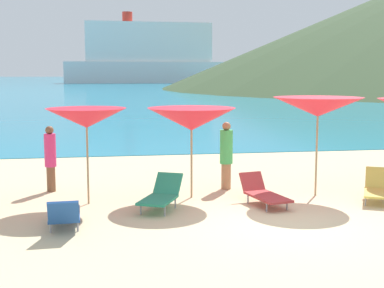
{
  "coord_description": "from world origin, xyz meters",
  "views": [
    {
      "loc": [
        -3.54,
        -10.05,
        2.97
      ],
      "look_at": [
        -1.33,
        3.24,
        1.2
      ],
      "focal_mm": 50.61,
      "sensor_mm": 36.0,
      "label": 1
    }
  ],
  "objects_px": {
    "umbrella_2": "(192,119)",
    "cruise_ship": "(149,56)",
    "umbrella_3": "(318,107)",
    "lounge_chair_5": "(377,188)",
    "lounge_chair_4": "(64,214)",
    "umbrella_1": "(87,118)",
    "lounge_chair_0": "(264,193)",
    "beachgoer_0": "(50,157)",
    "lounge_chair_2": "(161,194)",
    "beachgoer_1": "(226,154)"
  },
  "relations": [
    {
      "from": "lounge_chair_5",
      "to": "beachgoer_0",
      "type": "bearing_deg",
      "value": -169.32
    },
    {
      "from": "lounge_chair_2",
      "to": "lounge_chair_5",
      "type": "height_order",
      "value": "lounge_chair_5"
    },
    {
      "from": "umbrella_1",
      "to": "lounge_chair_4",
      "type": "height_order",
      "value": "umbrella_1"
    },
    {
      "from": "lounge_chair_4",
      "to": "cruise_ship",
      "type": "xyz_separation_m",
      "value": [
        14.91,
        154.31,
        7.69
      ]
    },
    {
      "from": "umbrella_1",
      "to": "lounge_chair_5",
      "type": "xyz_separation_m",
      "value": [
        6.63,
        -0.86,
        -1.66
      ]
    },
    {
      "from": "lounge_chair_0",
      "to": "umbrella_2",
      "type": "bearing_deg",
      "value": 133.35
    },
    {
      "from": "beachgoer_1",
      "to": "cruise_ship",
      "type": "height_order",
      "value": "cruise_ship"
    },
    {
      "from": "lounge_chair_0",
      "to": "cruise_ship",
      "type": "xyz_separation_m",
      "value": [
        10.59,
        153.12,
        7.7
      ]
    },
    {
      "from": "umbrella_2",
      "to": "lounge_chair_5",
      "type": "distance_m",
      "value": 4.61
    },
    {
      "from": "umbrella_2",
      "to": "lounge_chair_4",
      "type": "bearing_deg",
      "value": -142.25
    },
    {
      "from": "beachgoer_1",
      "to": "lounge_chair_2",
      "type": "bearing_deg",
      "value": -40.78
    },
    {
      "from": "lounge_chair_4",
      "to": "beachgoer_0",
      "type": "xyz_separation_m",
      "value": [
        -0.55,
        3.44,
        0.6
      ]
    },
    {
      "from": "umbrella_1",
      "to": "cruise_ship",
      "type": "height_order",
      "value": "cruise_ship"
    },
    {
      "from": "umbrella_2",
      "to": "beachgoer_0",
      "type": "distance_m",
      "value": 3.74
    },
    {
      "from": "umbrella_1",
      "to": "beachgoer_1",
      "type": "relative_size",
      "value": 1.26
    },
    {
      "from": "umbrella_2",
      "to": "cruise_ship",
      "type": "distance_m",
      "value": 152.71
    },
    {
      "from": "umbrella_1",
      "to": "beachgoer_0",
      "type": "height_order",
      "value": "umbrella_1"
    },
    {
      "from": "beachgoer_0",
      "to": "beachgoer_1",
      "type": "height_order",
      "value": "beachgoer_1"
    },
    {
      "from": "umbrella_3",
      "to": "beachgoer_0",
      "type": "xyz_separation_m",
      "value": [
        -6.4,
        1.54,
        -1.27
      ]
    },
    {
      "from": "umbrella_2",
      "to": "lounge_chair_0",
      "type": "relative_size",
      "value": 1.4
    },
    {
      "from": "cruise_ship",
      "to": "lounge_chair_5",
      "type": "bearing_deg",
      "value": -94.81
    },
    {
      "from": "lounge_chair_0",
      "to": "lounge_chair_2",
      "type": "relative_size",
      "value": 1.03
    },
    {
      "from": "lounge_chair_0",
      "to": "umbrella_3",
      "type": "bearing_deg",
      "value": 11.96
    },
    {
      "from": "lounge_chair_2",
      "to": "lounge_chair_5",
      "type": "bearing_deg",
      "value": 24.7
    },
    {
      "from": "umbrella_1",
      "to": "lounge_chair_5",
      "type": "height_order",
      "value": "umbrella_1"
    },
    {
      "from": "umbrella_2",
      "to": "beachgoer_0",
      "type": "relative_size",
      "value": 1.34
    },
    {
      "from": "umbrella_3",
      "to": "beachgoer_0",
      "type": "distance_m",
      "value": 6.71
    },
    {
      "from": "lounge_chair_4",
      "to": "beachgoer_1",
      "type": "distance_m",
      "value": 4.94
    },
    {
      "from": "umbrella_2",
      "to": "lounge_chair_2",
      "type": "height_order",
      "value": "umbrella_2"
    },
    {
      "from": "umbrella_2",
      "to": "lounge_chair_5",
      "type": "xyz_separation_m",
      "value": [
        4.2,
        -1.09,
        -1.58
      ]
    },
    {
      "from": "beachgoer_1",
      "to": "umbrella_1",
      "type": "bearing_deg",
      "value": -68.27
    },
    {
      "from": "lounge_chair_0",
      "to": "lounge_chair_5",
      "type": "relative_size",
      "value": 1.11
    },
    {
      "from": "umbrella_1",
      "to": "beachgoer_1",
      "type": "xyz_separation_m",
      "value": [
        3.47,
        1.03,
        -1.05
      ]
    },
    {
      "from": "umbrella_2",
      "to": "cruise_ship",
      "type": "height_order",
      "value": "cruise_ship"
    },
    {
      "from": "umbrella_1",
      "to": "cruise_ship",
      "type": "bearing_deg",
      "value": 84.56
    },
    {
      "from": "beachgoer_1",
      "to": "umbrella_2",
      "type": "bearing_deg",
      "value": -47.05
    },
    {
      "from": "beachgoer_0",
      "to": "cruise_ship",
      "type": "distance_m",
      "value": 151.83
    },
    {
      "from": "umbrella_2",
      "to": "lounge_chair_4",
      "type": "relative_size",
      "value": 1.39
    },
    {
      "from": "lounge_chair_2",
      "to": "beachgoer_0",
      "type": "distance_m",
      "value": 3.45
    },
    {
      "from": "lounge_chair_0",
      "to": "umbrella_1",
      "type": "bearing_deg",
      "value": 156.17
    },
    {
      "from": "lounge_chair_0",
      "to": "beachgoer_0",
      "type": "distance_m",
      "value": 5.4
    },
    {
      "from": "beachgoer_0",
      "to": "cruise_ship",
      "type": "height_order",
      "value": "cruise_ship"
    },
    {
      "from": "beachgoer_0",
      "to": "lounge_chair_5",
      "type": "bearing_deg",
      "value": 119.11
    },
    {
      "from": "lounge_chair_4",
      "to": "umbrella_3",
      "type": "bearing_deg",
      "value": -164.64
    },
    {
      "from": "umbrella_3",
      "to": "lounge_chair_5",
      "type": "height_order",
      "value": "umbrella_3"
    },
    {
      "from": "lounge_chair_2",
      "to": "umbrella_3",
      "type": "bearing_deg",
      "value": 35.94
    },
    {
      "from": "lounge_chair_0",
      "to": "cruise_ship",
      "type": "bearing_deg",
      "value": 73.4
    },
    {
      "from": "umbrella_1",
      "to": "beachgoer_0",
      "type": "distance_m",
      "value": 2.06
    },
    {
      "from": "cruise_ship",
      "to": "umbrella_2",
      "type": "bearing_deg",
      "value": -96.4
    },
    {
      "from": "beachgoer_0",
      "to": "cruise_ship",
      "type": "bearing_deg",
      "value": -139.7
    }
  ]
}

